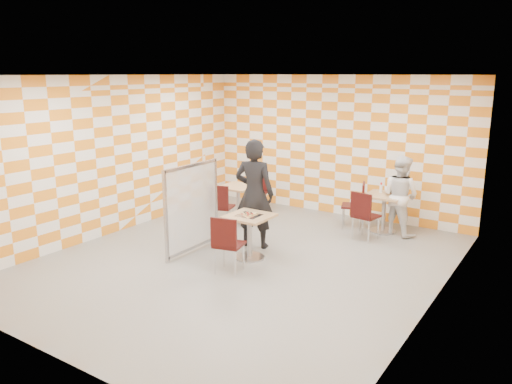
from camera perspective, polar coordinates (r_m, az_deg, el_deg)
room_shell at (r=8.35m, az=0.72°, el=2.88°), size 7.00×7.00×7.00m
main_table at (r=8.29m, az=-0.75°, el=-4.26°), size 0.70×0.70×0.75m
second_table at (r=9.99m, az=14.43°, el=-1.62°), size 0.70×0.70×0.75m
empty_table at (r=10.42m, az=-2.05°, el=-0.58°), size 0.70×0.70×0.75m
chair_main_front at (r=7.64m, az=-3.37°, el=-5.56°), size 0.50×0.51×0.92m
chair_second_front at (r=9.37m, az=12.20°, el=-2.27°), size 0.49×0.50×0.92m
chair_second_side at (r=10.10m, az=11.52°, el=-1.09°), size 0.54×0.54×0.92m
chair_empty_near at (r=9.79m, az=-4.11°, el=-1.32°), size 0.52×0.53×0.92m
chair_empty_far at (r=11.04m, az=0.19°, el=0.42°), size 0.52×0.53×0.92m
partition at (r=8.60m, az=-7.31°, el=-1.78°), size 0.08×1.38×1.55m
man_dark at (r=8.75m, az=-0.19°, el=-0.20°), size 0.80×0.62×1.93m
man_white at (r=9.86m, az=16.15°, el=-0.37°), size 0.89×0.79×1.53m
pizza_on_foil at (r=8.21m, az=-0.82°, el=-2.57°), size 0.40×0.40×0.04m
sport_bottle at (r=10.05m, az=14.09°, el=0.43°), size 0.06×0.06×0.20m
soda_bottle at (r=9.87m, az=15.31°, el=0.20°), size 0.07×0.07×0.23m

